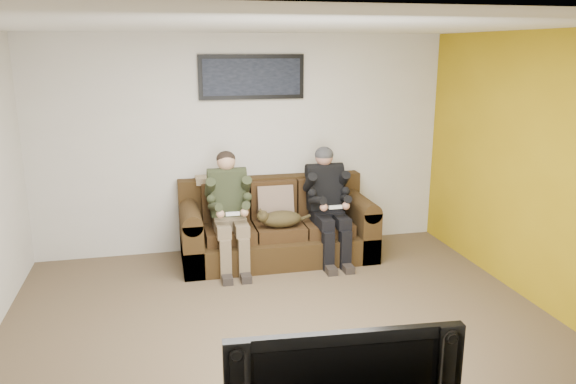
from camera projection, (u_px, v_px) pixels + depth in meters
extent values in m
plane|color=brown|center=(286.00, 330.00, 4.98)|extent=(5.00, 5.00, 0.00)
plane|color=silver|center=(285.00, 25.00, 4.33)|extent=(5.00, 5.00, 0.00)
plane|color=beige|center=(244.00, 144.00, 6.78)|extent=(5.00, 0.00, 5.00)
plane|color=beige|center=(396.00, 306.00, 2.53)|extent=(5.00, 0.00, 5.00)
plane|color=beige|center=(548.00, 174.00, 5.20)|extent=(0.00, 4.50, 4.50)
plane|color=#AF8D11|center=(547.00, 174.00, 5.20)|extent=(0.00, 4.50, 4.50)
cube|color=#33220F|center=(278.00, 246.00, 6.66)|extent=(2.24, 0.97, 0.31)
cube|color=#33220F|center=(271.00, 200.00, 6.90)|extent=(2.24, 0.20, 0.61)
cube|color=#33220F|center=(191.00, 240.00, 6.40)|extent=(0.22, 0.97, 0.61)
cube|color=#33220F|center=(358.00, 228.00, 6.84)|extent=(0.22, 0.97, 0.61)
cylinder|color=#33220F|center=(190.00, 214.00, 6.32)|extent=(0.22, 0.97, 0.22)
cylinder|color=#33220F|center=(359.00, 203.00, 6.76)|extent=(0.22, 0.97, 0.22)
cube|color=#382411|center=(229.00, 233.00, 6.43)|extent=(0.56, 0.61, 0.14)
cube|color=#382411|center=(225.00, 201.00, 6.63)|extent=(0.56, 0.14, 0.45)
cube|color=#382411|center=(278.00, 229.00, 6.55)|extent=(0.56, 0.61, 0.14)
cube|color=#382411|center=(273.00, 198.00, 6.75)|extent=(0.56, 0.14, 0.45)
cube|color=#382411|center=(326.00, 226.00, 6.68)|extent=(0.56, 0.61, 0.14)
cube|color=#382411|center=(319.00, 196.00, 6.88)|extent=(0.56, 0.14, 0.45)
cube|color=#7E6553|center=(275.00, 203.00, 6.65)|extent=(0.43, 0.20, 0.42)
cube|color=tan|center=(215.00, 179.00, 6.66)|extent=(0.46, 0.22, 0.08)
cube|color=brown|center=(229.00, 222.00, 6.36)|extent=(0.36, 0.30, 0.14)
cube|color=#2A2F1C|center=(227.00, 194.00, 6.38)|extent=(0.40, 0.30, 0.53)
cylinder|color=#2A2F1C|center=(227.00, 176.00, 6.35)|extent=(0.44, 0.18, 0.18)
sphere|color=tan|center=(226.00, 161.00, 6.33)|extent=(0.21, 0.21, 0.21)
cube|color=brown|center=(223.00, 229.00, 6.16)|extent=(0.15, 0.42, 0.13)
cube|color=brown|center=(241.00, 227.00, 6.20)|extent=(0.15, 0.42, 0.13)
cube|color=brown|center=(225.00, 259.00, 6.04)|extent=(0.12, 0.13, 0.45)
cube|color=brown|center=(244.00, 258.00, 6.08)|extent=(0.12, 0.13, 0.45)
cube|color=black|center=(227.00, 278.00, 6.01)|extent=(0.11, 0.26, 0.08)
cube|color=black|center=(245.00, 276.00, 6.05)|extent=(0.11, 0.26, 0.08)
cylinder|color=#2A2F1C|center=(210.00, 188.00, 6.25)|extent=(0.11, 0.30, 0.28)
cylinder|color=#2A2F1C|center=(246.00, 186.00, 6.34)|extent=(0.11, 0.30, 0.28)
cylinder|color=#2A2F1C|center=(215.00, 207.00, 6.09)|extent=(0.14, 0.32, 0.15)
cylinder|color=#2A2F1C|center=(246.00, 205.00, 6.16)|extent=(0.14, 0.32, 0.15)
sphere|color=tan|center=(220.00, 214.00, 6.00)|extent=(0.09, 0.09, 0.09)
sphere|color=tan|center=(244.00, 212.00, 6.05)|extent=(0.09, 0.09, 0.09)
cube|color=white|center=(233.00, 214.00, 6.01)|extent=(0.15, 0.04, 0.03)
ellipsoid|color=black|center=(226.00, 159.00, 6.34)|extent=(0.22, 0.22, 0.17)
cube|color=black|center=(327.00, 215.00, 6.62)|extent=(0.36, 0.30, 0.14)
cube|color=black|center=(325.00, 188.00, 6.64)|extent=(0.40, 0.30, 0.53)
cylinder|color=black|center=(324.00, 171.00, 6.60)|extent=(0.44, 0.18, 0.18)
sphere|color=#A36F5B|center=(324.00, 157.00, 6.58)|extent=(0.21, 0.21, 0.21)
cube|color=black|center=(323.00, 221.00, 6.41)|extent=(0.15, 0.42, 0.13)
cube|color=black|center=(340.00, 220.00, 6.45)|extent=(0.15, 0.42, 0.13)
cube|color=black|center=(328.00, 251.00, 6.29)|extent=(0.12, 0.13, 0.45)
cube|color=black|center=(345.00, 249.00, 6.33)|extent=(0.12, 0.13, 0.45)
cube|color=black|center=(330.00, 269.00, 6.26)|extent=(0.11, 0.26, 0.08)
cube|color=black|center=(347.00, 267.00, 6.30)|extent=(0.11, 0.26, 0.08)
cylinder|color=black|center=(310.00, 182.00, 6.50)|extent=(0.11, 0.30, 0.28)
cylinder|color=black|center=(343.00, 181.00, 6.59)|extent=(0.11, 0.30, 0.28)
cylinder|color=black|center=(317.00, 200.00, 6.34)|extent=(0.14, 0.32, 0.15)
cylinder|color=black|center=(346.00, 199.00, 6.41)|extent=(0.14, 0.32, 0.15)
sphere|color=#A36F5B|center=(324.00, 207.00, 6.25)|extent=(0.09, 0.09, 0.09)
sphere|color=#A36F5B|center=(346.00, 206.00, 6.31)|extent=(0.09, 0.09, 0.09)
cube|color=white|center=(335.00, 207.00, 6.26)|extent=(0.15, 0.04, 0.03)
ellipsoid|color=black|center=(324.00, 155.00, 6.57)|extent=(0.22, 0.22, 0.19)
ellipsoid|color=#4D3F1E|center=(281.00, 219.00, 6.38)|extent=(0.47, 0.26, 0.19)
sphere|color=#4D3F1E|center=(263.00, 216.00, 6.29)|extent=(0.14, 0.14, 0.14)
cone|color=#4D3F1E|center=(262.00, 211.00, 6.23)|extent=(0.04, 0.04, 0.04)
cone|color=#4D3F1E|center=(260.00, 210.00, 6.30)|extent=(0.04, 0.04, 0.04)
cylinder|color=#4D3F1E|center=(301.00, 219.00, 6.49)|extent=(0.26, 0.13, 0.08)
cube|color=black|center=(252.00, 77.00, 6.57)|extent=(1.25, 0.04, 0.52)
cube|color=black|center=(252.00, 77.00, 6.55)|extent=(1.15, 0.01, 0.42)
imported|color=black|center=(339.00, 381.00, 2.92)|extent=(1.21, 0.25, 0.69)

